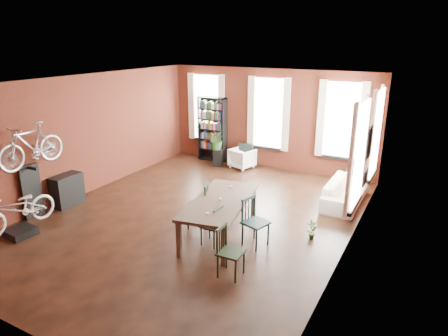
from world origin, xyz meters
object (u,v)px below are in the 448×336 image
Objects in this scene: dining_chair_c at (231,252)px; console_table at (67,190)px; dining_table at (220,218)px; dining_chair_b at (198,205)px; white_armchair at (242,157)px; bookshelf at (212,129)px; dining_chair_d at (256,223)px; plant_stand at (218,158)px; dining_chair_a at (212,225)px; bike_trainer at (21,232)px; cream_sofa at (346,188)px; bicycle_floor at (15,191)px.

dining_chair_c is 5.24m from console_table.
dining_chair_b reaches higher than dining_table.
white_armchair is (-1.67, 4.50, -0.05)m from dining_table.
dining_chair_b is at bearing -63.62° from bookshelf.
plant_stand is (-3.32, 4.33, -0.22)m from dining_chair_d.
white_armchair is at bearing -158.12° from dining_chair_a.
dining_chair_d reaches higher than white_armchair.
dining_chair_a is 5.36m from plant_stand.
plant_stand is (1.33, 6.39, 0.20)m from bike_trainer.
dining_table is at bearing 104.47° from dining_chair_d.
dining_chair_a reaches higher than plant_stand.
dining_chair_c is 0.45× the size of cream_sofa.
dining_chair_b is at bearing -66.46° from plant_stand.
white_armchair is 1.26× the size of plant_stand.
dining_chair_b is 3.96m from cream_sofa.
bicycle_floor is (-1.34, -6.36, 0.73)m from plant_stand.
dining_chair_a reaches higher than white_armchair.
dining_chair_a is at bearing -0.31° from console_table.
dining_table is at bearing 32.98° from bicycle_floor.
dining_chair_b is (-0.66, 0.15, 0.10)m from dining_table.
dining_chair_a is 4.29m from console_table.
white_armchair is at bearing 14.12° from plant_stand.
dining_chair_c is (0.93, -1.27, 0.06)m from dining_table.
bike_trainer is at bearing 98.33° from dining_chair_c.
bookshelf is 1.08m from plant_stand.
plant_stand is at bearing -44.98° from bookshelf.
console_table is (-0.44, 1.69, 0.32)m from bike_trainer.
dining_table is 4.27m from console_table.
bookshelf reaches higher than dining_chair_b.
cream_sofa is (1.94, 3.52, -0.02)m from dining_chair_a.
white_armchair is (-2.52, 4.53, -0.15)m from dining_chair_d.
plant_stand is at bearing -149.26° from dining_chair_a.
dining_chair_a is 0.92m from dining_chair_b.
white_armchair is 0.42× the size of bicycle_floor.
bicycle_floor is at bearing 131.66° from cream_sofa.
console_table is (-3.58, -0.56, -0.11)m from dining_chair_b.
dining_chair_d is (-0.08, 1.24, 0.03)m from dining_chair_c.
console_table is (-4.25, -0.41, -0.01)m from dining_table.
dining_chair_a is 1.56× the size of bike_trainer.
dining_chair_d is at bearing -51.65° from bookshelf.
dining_chair_c is at bearing -58.60° from plant_stand.
dining_chair_a is 0.38× the size of bookshelf.
dining_table is at bearing -60.11° from plant_stand.
cream_sofa is at bearing 114.80° from dining_chair_b.
bike_trainer is (-3.14, -2.25, -0.43)m from dining_chair_b.
white_armchair is (-1.71, 4.93, -0.07)m from dining_chair_a.
dining_chair_c is 4.49m from cream_sofa.
console_table is at bearing 110.70° from dining_chair_d.
dining_table reaches higher than cream_sofa.
dining_chair_d is at bearing 60.02° from dining_chair_b.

